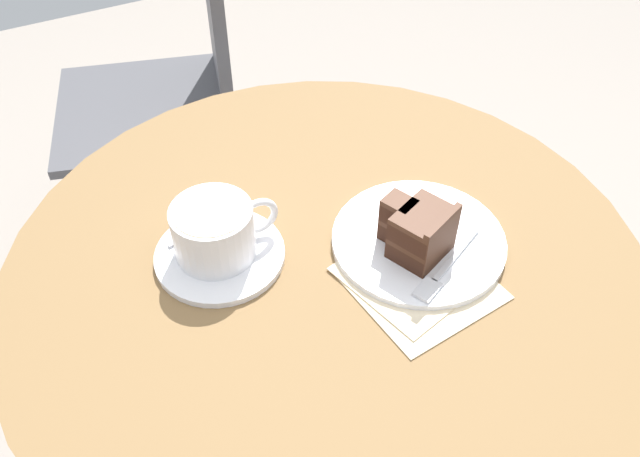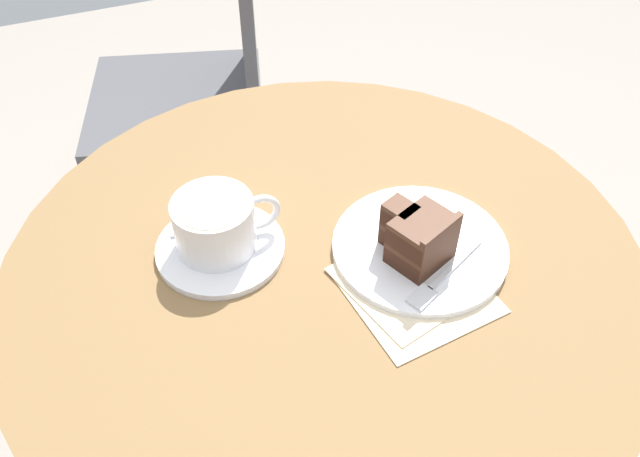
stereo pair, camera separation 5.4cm
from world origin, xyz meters
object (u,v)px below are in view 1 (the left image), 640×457
object	(u,v)px
fork	(442,271)
napkin	(416,279)
cake_plate	(418,241)
cafe_chair	(180,76)
saucer	(220,255)
cake_slice	(419,231)
coffee_cup	(215,230)
teaspoon	(215,222)

from	to	relation	value
fork	napkin	bearing A→B (deg)	-52.31
cake_plate	cafe_chair	world-z (taller)	cafe_chair
saucer	cafe_chair	size ratio (longest dim) A/B	0.18
cake_slice	saucer	bearing A→B (deg)	153.82
coffee_cup	teaspoon	world-z (taller)	coffee_cup
coffee_cup	cake_plate	bearing A→B (deg)	-22.46
saucer	napkin	size ratio (longest dim) A/B	0.83
cake_slice	napkin	bearing A→B (deg)	-121.56
fork	cake_plate	bearing A→B (deg)	-123.07
coffee_cup	cafe_chair	bearing A→B (deg)	77.64
cake_slice	fork	size ratio (longest dim) A/B	0.73
cafe_chair	teaspoon	bearing A→B (deg)	3.58
fork	cafe_chair	size ratio (longest dim) A/B	0.15
napkin	coffee_cup	bearing A→B (deg)	143.84
saucer	cake_plate	distance (m)	0.25
teaspoon	cafe_chair	xyz separation A→B (m)	(0.13, 0.63, -0.18)
coffee_cup	cake_slice	size ratio (longest dim) A/B	1.40
coffee_cup	teaspoon	bearing A→B (deg)	73.84
cake_slice	cafe_chair	world-z (taller)	cafe_chair
saucer	coffee_cup	bearing A→B (deg)	93.23
coffee_cup	napkin	world-z (taller)	coffee_cup
cake_plate	cake_slice	bearing A→B (deg)	-131.91
teaspoon	cafe_chair	world-z (taller)	cafe_chair
cake_slice	napkin	distance (m)	0.06
teaspoon	napkin	distance (m)	0.27
teaspoon	cake_slice	bearing A→B (deg)	-49.69
cafe_chair	cake_slice	bearing A→B (deg)	20.79
cake_slice	napkin	world-z (taller)	cake_slice
cake_plate	fork	distance (m)	0.06
coffee_cup	fork	world-z (taller)	coffee_cup
coffee_cup	teaspoon	distance (m)	0.06
coffee_cup	fork	size ratio (longest dim) A/B	1.02
saucer	cafe_chair	xyz separation A→B (m)	(0.15, 0.68, -0.17)
fork	teaspoon	bearing A→B (deg)	-70.66
teaspoon	coffee_cup	bearing A→B (deg)	-118.19
fork	cafe_chair	world-z (taller)	cafe_chair
coffee_cup	napkin	xyz separation A→B (m)	(0.20, -0.15, -0.04)
saucer	fork	xyz separation A→B (m)	(0.23, -0.15, 0.01)
teaspoon	cafe_chair	bearing A→B (deg)	65.90
coffee_cup	fork	xyz separation A→B (m)	(0.23, -0.16, -0.03)
cake_plate	cake_slice	xyz separation A→B (m)	(-0.01, -0.02, 0.04)
teaspoon	cake_slice	distance (m)	0.26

